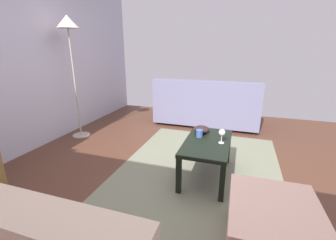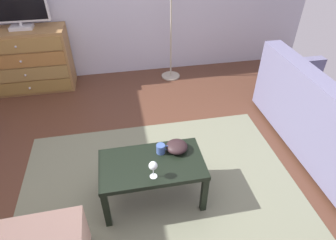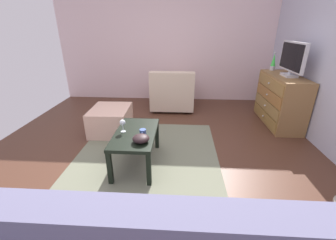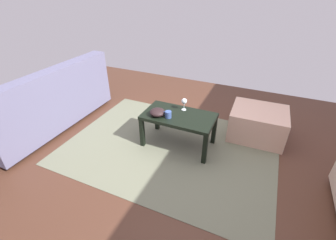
{
  "view_description": "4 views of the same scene",
  "coord_description": "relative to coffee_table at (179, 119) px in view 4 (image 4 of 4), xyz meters",
  "views": [
    {
      "loc": [
        -2.2,
        -0.6,
        1.41
      ],
      "look_at": [
        -0.04,
        0.11,
        0.69
      ],
      "focal_mm": 24.04,
      "sensor_mm": 36.0,
      "label": 1
    },
    {
      "loc": [
        -0.06,
        -1.97,
        2.16
      ],
      "look_at": [
        0.31,
        -0.06,
        0.68
      ],
      "focal_mm": 30.55,
      "sensor_mm": 36.0,
      "label": 2
    },
    {
      "loc": [
        2.49,
        0.24,
        1.62
      ],
      "look_at": [
        -0.16,
        0.08,
        0.49
      ],
      "focal_mm": 23.64,
      "sensor_mm": 36.0,
      "label": 3
    },
    {
      "loc": [
        -0.74,
        1.98,
        1.86
      ],
      "look_at": [
        0.13,
        0.02,
        0.54
      ],
      "focal_mm": 24.72,
      "sensor_mm": 36.0,
      "label": 4
    }
  ],
  "objects": [
    {
      "name": "ground_plane",
      "position": [
        -0.12,
        0.3,
        -0.4
      ],
      "size": [
        5.87,
        5.04,
        0.05
      ],
      "primitive_type": "cube",
      "color": "#4E2E20"
    },
    {
      "name": "area_rug",
      "position": [
        0.08,
        0.1,
        -0.37
      ],
      "size": [
        2.6,
        1.9,
        0.01
      ],
      "primitive_type": "cube",
      "color": "#6D715A",
      "rests_on": "ground_plane"
    },
    {
      "name": "coffee_table",
      "position": [
        0.0,
        0.0,
        0.0
      ],
      "size": [
        0.88,
        0.49,
        0.44
      ],
      "color": "black",
      "rests_on": "ground_plane"
    },
    {
      "name": "wine_glass",
      "position": [
        -0.01,
        -0.15,
        0.18
      ],
      "size": [
        0.07,
        0.07,
        0.16
      ],
      "color": "silver",
      "rests_on": "coffee_table"
    },
    {
      "name": "mug",
      "position": [
        0.1,
        0.11,
        0.1
      ],
      "size": [
        0.11,
        0.08,
        0.08
      ],
      "color": "#3B5594",
      "rests_on": "coffee_table"
    },
    {
      "name": "bowl_decorative",
      "position": [
        0.24,
        0.11,
        0.1
      ],
      "size": [
        0.19,
        0.19,
        0.08
      ],
      "primitive_type": "ellipsoid",
      "color": "black",
      "rests_on": "coffee_table"
    },
    {
      "name": "couch_large",
      "position": [
        1.9,
        0.31,
        -0.04
      ],
      "size": [
        0.85,
        1.93,
        0.88
      ],
      "color": "#332319",
      "rests_on": "ground_plane"
    },
    {
      "name": "ottoman",
      "position": [
        -0.9,
        -0.6,
        -0.18
      ],
      "size": [
        0.71,
        0.62,
        0.4
      ],
      "primitive_type": "cube",
      "rotation": [
        0.0,
        0.0,
        0.02
      ],
      "color": "beige",
      "rests_on": "ground_plane"
    }
  ]
}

